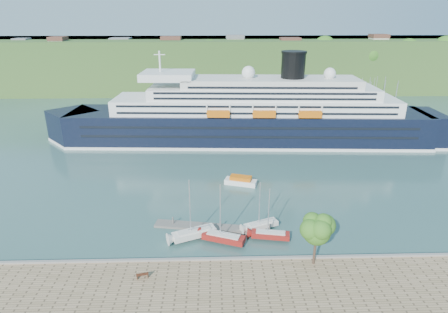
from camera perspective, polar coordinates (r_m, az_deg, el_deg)
ground at (r=59.14m, az=-0.54°, el=-16.08°), size 400.00×400.00×0.00m
far_hillside at (r=193.60m, az=-1.48°, el=14.01°), size 400.00×50.00×24.00m
quay_coping at (r=58.29m, az=-0.54°, el=-15.30°), size 220.00×0.50×0.30m
cruise_ship at (r=107.69m, az=3.66°, el=8.87°), size 117.10×22.57×26.14m
park_bench at (r=55.95m, az=-12.34°, el=-17.14°), size 1.85×1.07×1.11m
promenade_tree at (r=56.62m, az=13.84°, el=-11.87°), size 5.44×5.44×9.01m
floating_pontoon at (r=67.48m, az=-2.39°, el=-10.70°), size 19.39×5.54×0.43m
sailboat_white_near at (r=62.20m, az=-4.69°, el=-8.33°), size 8.39×5.23×10.53m
sailboat_red at (r=61.02m, az=-0.08°, el=-9.09°), size 8.10×4.82×10.12m
sailboat_white_far at (r=65.39m, az=5.78°, el=-7.71°), size 6.97×4.29×8.73m
tender_launch at (r=83.19m, az=2.57°, el=-3.64°), size 7.51×4.46×1.97m
sailboat_extra at (r=62.67m, az=7.24°, el=-8.99°), size 7.21×3.14×9.01m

